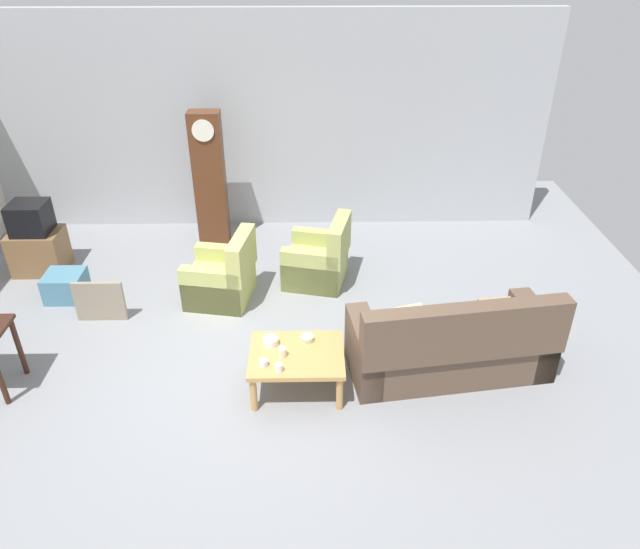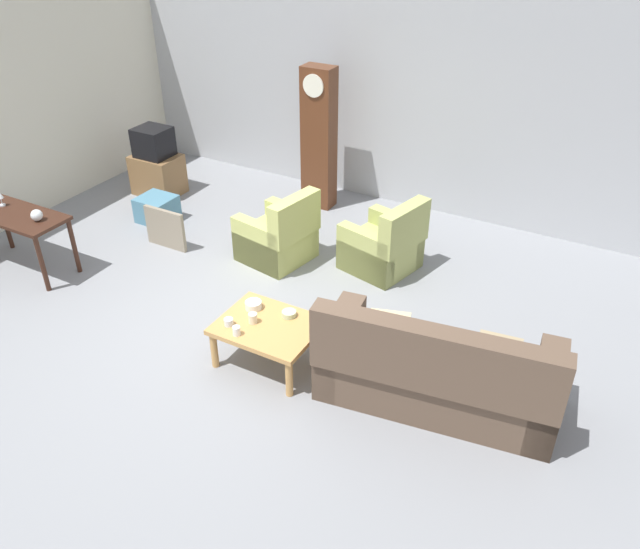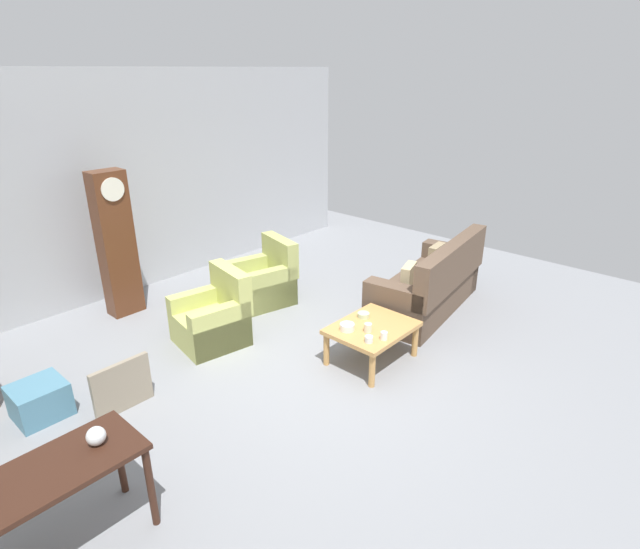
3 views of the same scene
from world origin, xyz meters
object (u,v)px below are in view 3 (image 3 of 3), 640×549
(armchair_olive_far, at_px, (265,281))
(grandfather_clock, at_px, (116,244))
(cup_cream_tall, at_px, (368,328))
(bowl_white_stacked, at_px, (347,327))
(couch_floral, at_px, (429,286))
(console_table_dark, at_px, (43,488))
(glass_dome_cloche, at_px, (96,436))
(framed_picture_leaning, at_px, (122,386))
(bowl_shallow_green, at_px, (363,315))
(coffee_table_wood, at_px, (372,331))
(cup_blue_rimmed, at_px, (369,339))
(armchair_olive_near, at_px, (213,319))
(storage_box_blue, at_px, (40,400))
(cup_white_porcelain, at_px, (384,336))

(armchair_olive_far, distance_m, grandfather_clock, 2.07)
(cup_cream_tall, height_order, bowl_white_stacked, cup_cream_tall)
(couch_floral, height_order, console_table_dark, couch_floral)
(glass_dome_cloche, distance_m, bowl_white_stacked, 2.90)
(framed_picture_leaning, bearing_deg, couch_floral, -14.87)
(console_table_dark, relative_size, bowl_shallow_green, 9.22)
(armchair_olive_far, bearing_deg, glass_dome_cloche, -148.72)
(coffee_table_wood, height_order, cup_cream_tall, cup_cream_tall)
(console_table_dark, distance_m, cup_blue_rimmed, 3.23)
(cup_blue_rimmed, xyz_separation_m, bowl_shallow_green, (0.43, 0.40, -0.01))
(grandfather_clock, xyz_separation_m, glass_dome_cloche, (-1.86, -3.26, -0.18))
(grandfather_clock, bearing_deg, bowl_white_stacked, -72.25)
(couch_floral, distance_m, cup_blue_rimmed, 1.99)
(armchair_olive_near, distance_m, glass_dome_cloche, 2.79)
(storage_box_blue, height_order, cup_white_porcelain, cup_white_porcelain)
(glass_dome_cloche, bearing_deg, bowl_white_stacked, 1.77)
(grandfather_clock, relative_size, cup_blue_rimmed, 22.40)
(console_table_dark, xyz_separation_m, storage_box_blue, (0.54, 1.74, -0.46))
(framed_picture_leaning, height_order, glass_dome_cloche, glass_dome_cloche)
(grandfather_clock, distance_m, cup_cream_tall, 3.59)
(framed_picture_leaning, height_order, cup_blue_rimmed, framed_picture_leaning)
(storage_box_blue, bearing_deg, framed_picture_leaning, -40.49)
(cup_white_porcelain, height_order, bowl_white_stacked, cup_white_porcelain)
(framed_picture_leaning, bearing_deg, cup_cream_tall, -30.46)
(bowl_white_stacked, bearing_deg, coffee_table_wood, -29.35)
(couch_floral, height_order, cup_blue_rimmed, couch_floral)
(console_table_dark, distance_m, glass_dome_cloche, 0.43)
(couch_floral, xyz_separation_m, bowl_white_stacked, (-1.90, -0.06, 0.14))
(cup_white_porcelain, xyz_separation_m, cup_cream_tall, (0.02, 0.24, 0.00))
(storage_box_blue, xyz_separation_m, glass_dome_cloche, (-0.15, -1.73, 0.64))
(armchair_olive_far, xyz_separation_m, coffee_table_wood, (-0.27, -2.13, 0.08))
(cup_cream_tall, bearing_deg, bowl_white_stacked, 122.85)
(storage_box_blue, bearing_deg, cup_blue_rimmed, -36.58)
(coffee_table_wood, xyz_separation_m, grandfather_clock, (-1.28, 3.32, 0.61))
(armchair_olive_near, bearing_deg, cup_cream_tall, -65.06)
(coffee_table_wood, relative_size, framed_picture_leaning, 1.60)
(storage_box_blue, distance_m, cup_blue_rimmed, 3.34)
(bowl_shallow_green, bearing_deg, framed_picture_leaning, 156.85)
(armchair_olive_far, relative_size, glass_dome_cloche, 7.01)
(armchair_olive_far, bearing_deg, couch_floral, -54.74)
(storage_box_blue, bearing_deg, cup_cream_tall, -32.78)
(grandfather_clock, height_order, glass_dome_cloche, grandfather_clock)
(armchair_olive_near, xyz_separation_m, armchair_olive_far, (1.23, 0.42, 0.00))
(couch_floral, distance_m, armchair_olive_near, 2.99)
(cup_white_porcelain, distance_m, cup_cream_tall, 0.24)
(armchair_olive_far, relative_size, storage_box_blue, 1.98)
(armchair_olive_near, bearing_deg, couch_floral, -30.16)
(couch_floral, distance_m, cup_cream_tall, 1.79)
(cup_cream_tall, xyz_separation_m, bowl_shallow_green, (0.25, 0.25, -0.02))
(armchair_olive_far, xyz_separation_m, cup_blue_rimmed, (-0.59, -2.33, 0.18))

